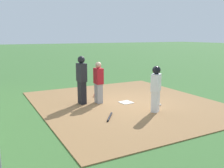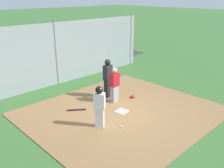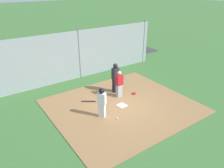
{
  "view_description": "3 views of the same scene",
  "coord_description": "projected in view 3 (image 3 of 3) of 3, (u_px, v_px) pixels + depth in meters",
  "views": [
    {
      "loc": [
        7.77,
        -4.75,
        2.54
      ],
      "look_at": [
        -0.32,
        -0.43,
        0.74
      ],
      "focal_mm": 39.71,
      "sensor_mm": 36.0,
      "label": 1
    },
    {
      "loc": [
        6.6,
        6.27,
        4.55
      ],
      "look_at": [
        -0.14,
        -0.72,
        0.99
      ],
      "focal_mm": 39.91,
      "sensor_mm": 36.0,
      "label": 2
    },
    {
      "loc": [
        6.15,
        7.91,
        6.0
      ],
      "look_at": [
        -0.07,
        -1.04,
        0.87
      ],
      "focal_mm": 35.04,
      "sensor_mm": 36.0,
      "label": 3
    }
  ],
  "objects": [
    {
      "name": "runner",
      "position": [
        102.0,
        101.0,
        10.29
      ],
      "size": [
        0.44,
        0.46,
        1.54
      ],
      "rotation": [
        0.0,
        0.0,
        3.79
      ],
      "color": "silver",
      "rests_on": "dirt_infield"
    },
    {
      "name": "ground_plane",
      "position": [
        122.0,
        106.0,
        11.61
      ],
      "size": [
        140.0,
        140.0,
        0.0
      ],
      "primitive_type": "plane",
      "color": "#3D6B33"
    },
    {
      "name": "catcher_mask",
      "position": [
        134.0,
        93.0,
        12.75
      ],
      "size": [
        0.24,
        0.2,
        0.12
      ],
      "primitive_type": "ellipsoid",
      "color": "#B21923",
      "rests_on": "dirt_infield"
    },
    {
      "name": "umpire",
      "position": [
        115.0,
        77.0,
        12.66
      ],
      "size": [
        0.41,
        0.31,
        1.78
      ],
      "rotation": [
        0.0,
        0.0,
        1.7
      ],
      "color": "black",
      "rests_on": "dirt_infield"
    },
    {
      "name": "backstop_fence",
      "position": [
        79.0,
        55.0,
        14.44
      ],
      "size": [
        12.0,
        0.1,
        3.35
      ],
      "color": "#93999E",
      "rests_on": "ground_plane"
    },
    {
      "name": "parking_lot",
      "position": [
        58.0,
        61.0,
        18.09
      ],
      "size": [
        18.0,
        5.2,
        0.04
      ],
      "primitive_type": "cube",
      "color": "#38383D",
      "rests_on": "ground_plane"
    },
    {
      "name": "dirt_infield",
      "position": [
        122.0,
        106.0,
        11.6
      ],
      "size": [
        7.2,
        6.4,
        0.03
      ],
      "primitive_type": "cube",
      "color": "olive",
      "rests_on": "ground_plane"
    },
    {
      "name": "baseball_bat",
      "position": [
        89.0,
        101.0,
        11.94
      ],
      "size": [
        0.65,
        0.51,
        0.06
      ],
      "primitive_type": "cylinder",
      "rotation": [
        0.0,
        1.57,
        5.65
      ],
      "color": "black",
      "rests_on": "dirt_infield"
    },
    {
      "name": "home_plate",
      "position": [
        122.0,
        105.0,
        11.59
      ],
      "size": [
        0.49,
        0.49,
        0.02
      ],
      "primitive_type": "cube",
      "rotation": [
        0.0,
        0.0,
        0.11
      ],
      "color": "white",
      "rests_on": "dirt_infield"
    },
    {
      "name": "baseball",
      "position": [
        117.0,
        118.0,
        10.44
      ],
      "size": [
        0.07,
        0.07,
        0.07
      ],
      "primitive_type": "sphere",
      "color": "white",
      "rests_on": "dirt_infield"
    },
    {
      "name": "catcher",
      "position": [
        119.0,
        84.0,
        12.19
      ],
      "size": [
        0.38,
        0.26,
        1.55
      ],
      "rotation": [
        0.0,
        0.0,
        1.56
      ],
      "color": "#9E9EA3",
      "rests_on": "dirt_infield"
    },
    {
      "name": "parked_car_red",
      "position": [
        119.0,
        42.0,
        21.35
      ],
      "size": [
        4.3,
        2.09,
        1.28
      ],
      "rotation": [
        0.0,
        0.0,
        0.06
      ],
      "color": "maroon",
      "rests_on": "parking_lot"
    }
  ]
}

